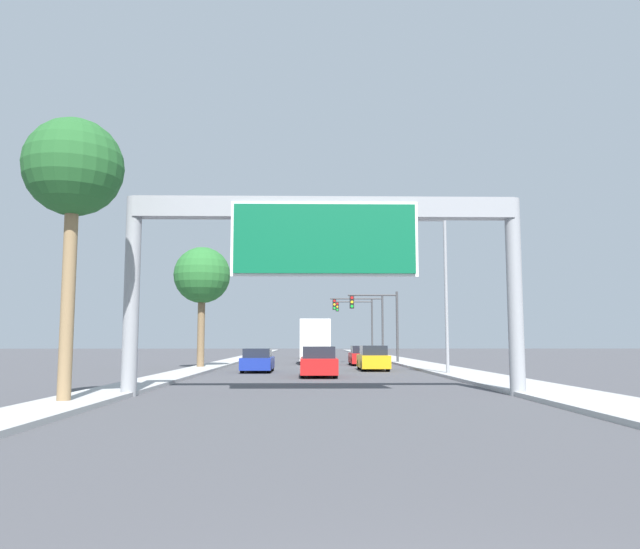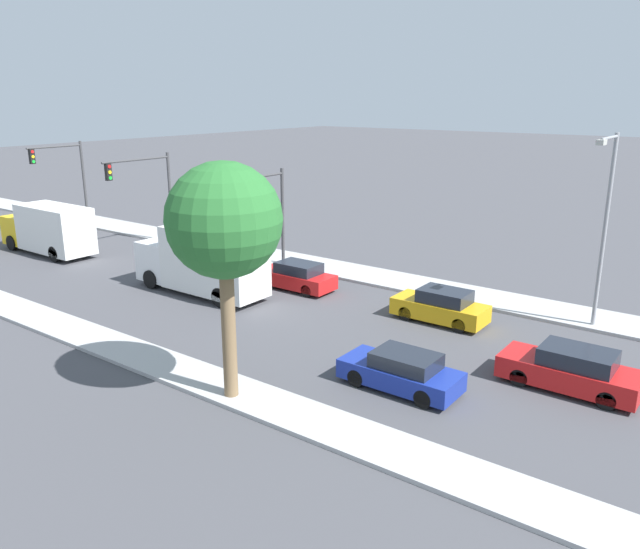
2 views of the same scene
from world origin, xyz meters
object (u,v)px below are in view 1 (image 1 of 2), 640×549
object	(u,v)px
palm_tree_foreground	(73,172)
street_lamp_right	(439,280)
sign_gantry	(324,241)
truck_box_secondary	(315,342)
traffic_light_near_intersection	(381,315)
car_mid_right	(258,361)
truck_box_primary	(313,343)
traffic_light_mid_block	(365,316)
traffic_light_far_intersection	(360,318)
palm_tree_background	(202,276)
car_near_right	(373,359)
car_far_right	(362,356)
car_far_left	(319,362)

from	to	relation	value
palm_tree_foreground	street_lamp_right	xyz separation A→B (m)	(13.88, 15.24, -1.67)
sign_gantry	truck_box_secondary	xyz separation A→B (m)	(0.00, 29.75, -3.39)
street_lamp_right	traffic_light_near_intersection	bearing A→B (deg)	93.39
car_mid_right	truck_box_primary	world-z (taller)	truck_box_primary
traffic_light_near_intersection	sign_gantry	bearing A→B (deg)	-100.21
sign_gantry	traffic_light_mid_block	size ratio (longest dim) A/B	2.15
traffic_light_mid_block	traffic_light_far_intersection	bearing A→B (deg)	88.08
traffic_light_mid_block	car_mid_right	bearing A→B (deg)	-109.75
traffic_light_far_intersection	palm_tree_background	size ratio (longest dim) A/B	0.82
traffic_light_far_intersection	palm_tree_foreground	world-z (taller)	palm_tree_foreground
palm_tree_foreground	street_lamp_right	size ratio (longest dim) A/B	0.98
truck_box_secondary	truck_box_primary	bearing A→B (deg)	90.00
car_near_right	truck_box_primary	world-z (taller)	truck_box_primary
car_near_right	traffic_light_mid_block	bearing A→B (deg)	85.90
truck_box_primary	palm_tree_foreground	bearing A→B (deg)	-98.96
car_far_right	palm_tree_background	world-z (taller)	palm_tree_background
car_far_right	street_lamp_right	world-z (taller)	street_lamp_right
sign_gantry	car_far_right	size ratio (longest dim) A/B	3.10
traffic_light_far_intersection	palm_tree_background	bearing A→B (deg)	-113.69
sign_gantry	street_lamp_right	world-z (taller)	street_lamp_right
sign_gantry	street_lamp_right	xyz separation A→B (m)	(6.47, 12.33, -0.10)
truck_box_primary	car_mid_right	bearing A→B (deg)	-97.16
traffic_light_near_intersection	street_lamp_right	world-z (taller)	street_lamp_right
palm_tree_foreground	truck_box_secondary	bearing A→B (deg)	77.23
sign_gantry	car_far_right	distance (m)	27.10
traffic_light_mid_block	sign_gantry	bearing A→B (deg)	-97.21
sign_gantry	traffic_light_far_intersection	xyz separation A→B (m)	(5.41, 50.09, -0.74)
traffic_light_far_intersection	palm_tree_background	distance (m)	32.38
palm_tree_background	street_lamp_right	world-z (taller)	street_lamp_right
truck_box_primary	traffic_light_near_intersection	world-z (taller)	traffic_light_near_intersection
car_near_right	car_far_right	xyz separation A→B (m)	(-0.00, 8.39, -0.03)
car_far_right	traffic_light_mid_block	xyz separation A→B (m)	(1.57, 13.59, 3.58)
truck_box_secondary	street_lamp_right	world-z (taller)	street_lamp_right
car_mid_right	traffic_light_far_intersection	bearing A→B (deg)	75.27
sign_gantry	palm_tree_foreground	distance (m)	8.11
car_near_right	truck_box_primary	size ratio (longest dim) A/B	0.56
traffic_light_near_intersection	street_lamp_right	xyz separation A→B (m)	(1.05, -17.76, 1.11)
car_near_right	traffic_light_mid_block	xyz separation A→B (m)	(1.57, 21.98, 3.55)
traffic_light_near_intersection	palm_tree_foreground	bearing A→B (deg)	-111.24
palm_tree_foreground	palm_tree_background	xyz separation A→B (m)	(-0.18, 23.39, -0.63)
truck_box_primary	street_lamp_right	xyz separation A→B (m)	(6.47, -31.76, 3.43)
truck_box_secondary	traffic_light_mid_block	xyz separation A→B (m)	(5.07, 10.34, 2.51)
sign_gantry	car_near_right	distance (m)	18.97
car_far_right	car_far_left	world-z (taller)	car_far_left
car_near_right	truck_box_secondary	world-z (taller)	truck_box_secondary
car_far_right	palm_tree_foreground	world-z (taller)	palm_tree_foreground
car_far_right	truck_box_secondary	size ratio (longest dim) A/B	0.56
sign_gantry	traffic_light_mid_block	world-z (taller)	sign_gantry
truck_box_secondary	traffic_light_near_intersection	size ratio (longest dim) A/B	1.33
palm_tree_background	street_lamp_right	xyz separation A→B (m)	(14.06, -8.15, -1.03)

